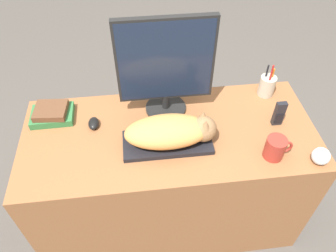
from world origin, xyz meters
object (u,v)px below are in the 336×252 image
(book_stack, at_px, (52,114))
(phone, at_px, (279,114))
(cat, at_px, (174,131))
(monitor, at_px, (166,65))
(baseball, at_px, (321,156))
(pen_cup, at_px, (267,86))
(computer_mouse, at_px, (94,123))
(coffee_mug, at_px, (276,148))
(keyboard, at_px, (167,142))

(book_stack, bearing_deg, phone, -8.76)
(cat, bearing_deg, monitor, 91.64)
(cat, xyz_separation_m, baseball, (0.62, -0.18, -0.05))
(cat, bearing_deg, pen_cup, 28.70)
(pen_cup, xyz_separation_m, book_stack, (-1.11, -0.05, -0.03))
(cat, distance_m, computer_mouse, 0.41)
(pen_cup, bearing_deg, coffee_mug, -103.52)
(keyboard, distance_m, cat, 0.08)
(keyboard, xyz_separation_m, monitor, (0.02, 0.24, 0.26))
(monitor, bearing_deg, cat, -88.36)
(book_stack, bearing_deg, pen_cup, 2.83)
(keyboard, relative_size, pen_cup, 2.05)
(baseball, bearing_deg, keyboard, 164.52)
(computer_mouse, bearing_deg, monitor, 11.82)
(pen_cup, bearing_deg, monitor, -173.88)
(pen_cup, bearing_deg, cat, -151.30)
(cat, height_order, computer_mouse, cat)
(phone, distance_m, book_stack, 1.11)
(coffee_mug, relative_size, phone, 0.93)
(keyboard, height_order, computer_mouse, computer_mouse)
(book_stack, bearing_deg, coffee_mug, -19.65)
(phone, bearing_deg, coffee_mug, -113.16)
(keyboard, relative_size, cat, 0.98)
(pen_cup, bearing_deg, keyboard, -152.51)
(cat, distance_m, baseball, 0.65)
(keyboard, relative_size, coffee_mug, 3.25)
(cat, bearing_deg, baseball, -16.15)
(coffee_mug, distance_m, phone, 0.21)
(pen_cup, bearing_deg, book_stack, -177.17)
(keyboard, bearing_deg, book_stack, 156.43)
(keyboard, bearing_deg, baseball, -15.48)
(monitor, relative_size, book_stack, 2.48)
(coffee_mug, relative_size, pen_cup, 0.63)
(coffee_mug, xyz_separation_m, pen_cup, (0.10, 0.42, 0.00))
(cat, height_order, book_stack, cat)
(baseball, xyz_separation_m, phone, (-0.10, 0.25, 0.03))
(monitor, bearing_deg, baseball, -33.44)
(baseball, distance_m, book_stack, 1.27)
(monitor, xyz_separation_m, phone, (0.53, -0.17, -0.21))
(monitor, relative_size, phone, 3.79)
(keyboard, bearing_deg, coffee_mug, -14.77)
(keyboard, distance_m, computer_mouse, 0.38)
(computer_mouse, height_order, coffee_mug, coffee_mug)
(computer_mouse, bearing_deg, phone, -5.72)
(baseball, height_order, phone, phone)
(computer_mouse, bearing_deg, coffee_mug, -19.25)
(cat, relative_size, pen_cup, 2.09)
(cat, relative_size, phone, 3.10)
(keyboard, distance_m, coffee_mug, 0.48)
(pen_cup, height_order, book_stack, pen_cup)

